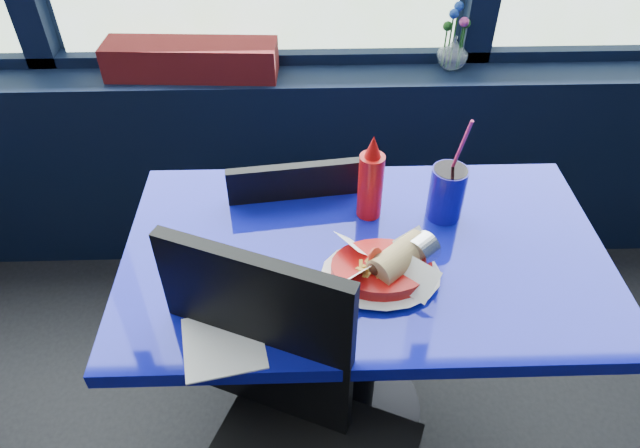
{
  "coord_description": "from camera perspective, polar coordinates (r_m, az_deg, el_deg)",
  "views": [
    {
      "loc": [
        0.16,
        0.99,
        1.74
      ],
      "look_at": [
        0.19,
        1.98,
        0.86
      ],
      "focal_mm": 32.0,
      "sensor_mm": 36.0,
      "label": 1
    }
  ],
  "objects": [
    {
      "name": "chair_near_back",
      "position": [
        1.83,
        -1.79,
        -1.4
      ],
      "size": [
        0.43,
        0.43,
        0.85
      ],
      "rotation": [
        0.0,
        0.0,
        3.27
      ],
      "color": "black",
      "rests_on": "ground"
    },
    {
      "name": "chair_near_front",
      "position": [
        1.34,
        -3.57,
        -19.77
      ],
      "size": [
        0.59,
        0.59,
        0.99
      ],
      "rotation": [
        0.0,
        0.0,
        -0.4
      ],
      "color": "black",
      "rests_on": "ground"
    },
    {
      "name": "planter_box",
      "position": [
        2.1,
        -12.75,
        15.75
      ],
      "size": [
        0.6,
        0.18,
        0.12
      ],
      "primitive_type": "cube",
      "rotation": [
        0.0,
        0.0,
        -0.06
      ],
      "color": "maroon",
      "rests_on": "window_sill"
    },
    {
      "name": "ketchup_bottle",
      "position": [
        1.46,
        5.09,
        4.28
      ],
      "size": [
        0.06,
        0.06,
        0.24
      ],
      "color": "#AD0D0B",
      "rests_on": "near_table"
    },
    {
      "name": "napkin",
      "position": [
        1.25,
        -9.62,
        -11.66
      ],
      "size": [
        0.2,
        0.2,
        0.0
      ],
      "primitive_type": "cube",
      "rotation": [
        0.0,
        0.0,
        0.2
      ],
      "color": "white",
      "rests_on": "near_table"
    },
    {
      "name": "near_table",
      "position": [
        1.56,
        4.18,
        -7.39
      ],
      "size": [
        1.2,
        0.7,
        0.75
      ],
      "color": "black",
      "rests_on": "ground"
    },
    {
      "name": "window_sill",
      "position": [
        2.32,
        -5.31,
        6.09
      ],
      "size": [
        5.0,
        0.26,
        0.8
      ],
      "primitive_type": "cube",
      "color": "black",
      "rests_on": "ground"
    },
    {
      "name": "food_basket",
      "position": [
        1.34,
        6.39,
        -4.35
      ],
      "size": [
        0.29,
        0.29,
        0.09
      ],
      "rotation": [
        0.0,
        0.0,
        0.29
      ],
      "color": "#AD0D0B",
      "rests_on": "near_table"
    },
    {
      "name": "flower_vase",
      "position": [
        2.15,
        13.2,
        16.7
      ],
      "size": [
        0.13,
        0.14,
        0.23
      ],
      "rotation": [
        0.0,
        0.0,
        -0.24
      ],
      "color": "silver",
      "rests_on": "window_sill"
    },
    {
      "name": "soda_cup",
      "position": [
        1.51,
        12.57,
        3.16
      ],
      "size": [
        0.09,
        0.09,
        0.31
      ],
      "rotation": [
        0.0,
        0.0,
        -0.38
      ],
      "color": "#110C88",
      "rests_on": "near_table"
    }
  ]
}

